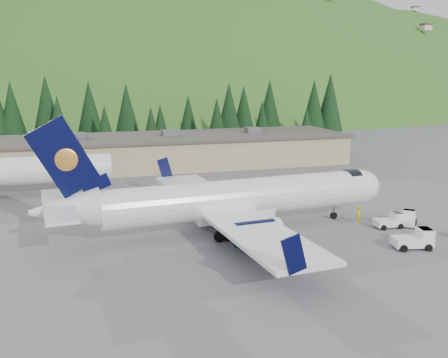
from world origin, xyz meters
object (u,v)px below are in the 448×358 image
baggage_tug_b (391,221)px  terminal_building (140,152)px  baggage_tug_d (408,219)px  ramp_worker (359,214)px  airliner (232,200)px  baggage_tug_a (416,239)px

baggage_tug_b → terminal_building: (-19.81, 41.51, 1.94)m
baggage_tug_d → ramp_worker: size_ratio=1.57×
airliner → ramp_worker: bearing=-9.6°
airliner → baggage_tug_d: size_ratio=12.31×
airliner → baggage_tug_a: 17.22m
airliner → baggage_tug_d: airliner is taller
baggage_tug_a → ramp_worker: (-0.71, 8.25, 0.12)m
terminal_building → baggage_tug_d: 46.88m
terminal_building → ramp_worker: terminal_building is taller
baggage_tug_a → terminal_building: size_ratio=0.05×
baggage_tug_d → ramp_worker: (-4.63, 2.01, 0.29)m
baggage_tug_b → airliner: bearing=170.6°
baggage_tug_d → airliner: bearing=119.1°
ramp_worker → airliner: bearing=-43.8°
baggage_tug_a → ramp_worker: 8.28m
baggage_tug_d → ramp_worker: 5.06m
terminal_building → ramp_worker: size_ratio=38.26×
baggage_tug_a → baggage_tug_b: size_ratio=1.26×
baggage_tug_b → baggage_tug_d: bearing=8.1°
terminal_building → baggage_tug_d: (22.08, -41.30, -1.98)m
terminal_building → baggage_tug_b: bearing=-64.5°
baggage_tug_b → terminal_building: 46.04m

